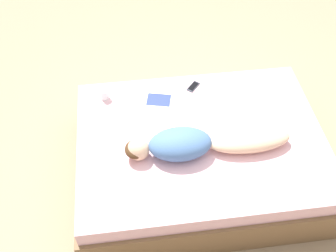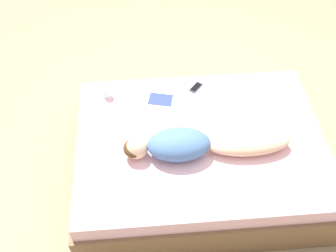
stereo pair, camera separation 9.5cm
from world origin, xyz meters
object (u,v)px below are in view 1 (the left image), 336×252
(cell_phone, at_px, (193,87))
(open_magazine, at_px, (157,109))
(coffee_mug, at_px, (104,94))
(person, at_px, (201,143))

(cell_phone, bearing_deg, open_magazine, 73.90)
(coffee_mug, distance_m, cell_phone, 0.80)
(person, distance_m, cell_phone, 0.72)
(person, relative_size, cell_phone, 8.89)
(person, height_order, coffee_mug, person)
(person, distance_m, coffee_mug, 1.00)
(open_magazine, xyz_separation_m, coffee_mug, (0.20, 0.44, 0.04))
(open_magazine, relative_size, cell_phone, 3.47)
(open_magazine, bearing_deg, person, -134.84)
(open_magazine, distance_m, cell_phone, 0.43)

